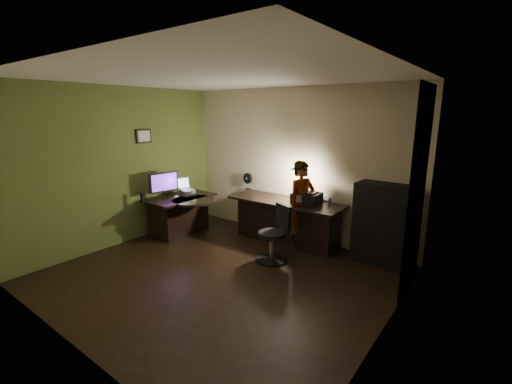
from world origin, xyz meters
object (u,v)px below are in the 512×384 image
Objects in this scene: monitor at (163,190)px; desk_left at (181,215)px; desk_right at (285,222)px; person at (302,205)px; cabinet at (383,224)px; office_chair at (272,234)px.

desk_left is at bearing 77.63° from monitor.
desk_right is 3.66× the size of monitor.
desk_right is 0.51m from person.
cabinet is at bearing 15.22° from desk_left.
office_chair is at bearing -72.46° from desk_right.
monitor is at bearing -148.61° from office_chair.
monitor is (-1.96, -1.06, 0.50)m from desk_right.
cabinet reaches higher than desk_right.
desk_right is 1.65× the size of cabinet.
monitor is 0.37× the size of person.
cabinet is at bearing 28.71° from monitor.
desk_right is (1.85, 0.79, 0.02)m from desk_left.
desk_right is at bearing 38.53° from monitor.
office_chair is at bearing -169.58° from person.
person is at bearing 106.87° from office_chair.
desk_left is 0.60m from monitor.
cabinet reaches higher than desk_left.
cabinet reaches higher than office_chair.
monitor is 2.28m from office_chair.
desk_right is at bearing 132.47° from office_chair.
office_chair is at bearing 17.04° from monitor.
monitor is 0.63× the size of office_chair.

